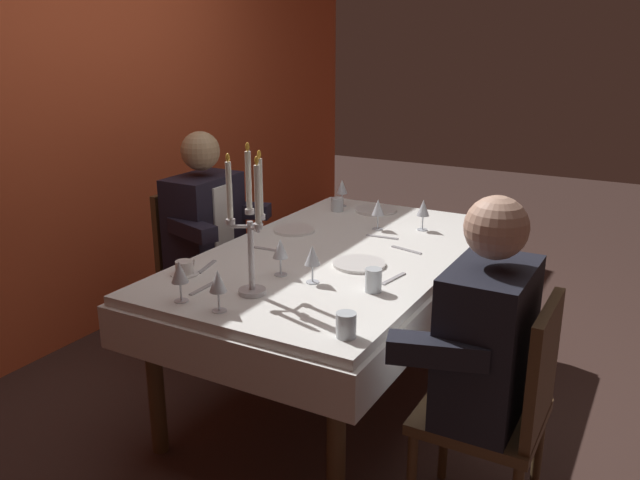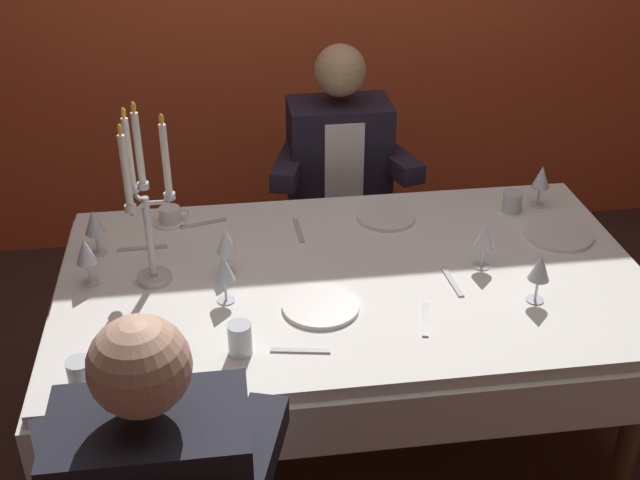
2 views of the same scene
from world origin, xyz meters
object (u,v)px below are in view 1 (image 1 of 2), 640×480
(dining_table, at_px, (338,274))
(coffee_cup_0, at_px, (185,268))
(dinner_plate_2, at_px, (359,264))
(water_tumbler_2, at_px, (346,325))
(wine_glass_6, at_px, (378,208))
(dinner_plate_0, at_px, (294,230))
(seated_diner_1, at_px, (203,223))
(wine_glass_0, at_px, (280,249))
(seated_diner_0, at_px, (489,341))
(wine_glass_2, at_px, (312,256))
(wine_glass_5, at_px, (180,273))
(candelabra, at_px, (250,228))
(water_tumbler_0, at_px, (373,280))
(wine_glass_3, at_px, (423,209))
(water_tumbler_1, at_px, (337,204))
(wine_glass_1, at_px, (218,282))
(wine_glass_4, at_px, (342,188))
(dinner_plate_1, at_px, (376,210))

(dining_table, relative_size, coffee_cup_0, 14.70)
(dinner_plate_2, height_order, water_tumbler_2, water_tumbler_2)
(wine_glass_6, bearing_deg, dinner_plate_0, 123.56)
(coffee_cup_0, distance_m, seated_diner_1, 0.83)
(dinner_plate_0, bearing_deg, wine_glass_6, -56.44)
(dinner_plate_0, distance_m, wine_glass_0, 0.67)
(dining_table, bearing_deg, seated_diner_0, -123.73)
(wine_glass_2, bearing_deg, seated_diner_1, 62.67)
(dinner_plate_0, xyz_separation_m, wine_glass_5, (-1.02, -0.11, 0.11))
(wine_glass_6, bearing_deg, candelabra, 176.58)
(water_tumbler_0, bearing_deg, dinner_plate_2, 36.18)
(wine_glass_0, distance_m, water_tumbler_0, 0.43)
(wine_glass_3, height_order, wine_glass_6, same)
(wine_glass_6, bearing_deg, wine_glass_3, -63.91)
(wine_glass_2, distance_m, seated_diner_1, 1.11)
(wine_glass_3, bearing_deg, water_tumbler_2, -170.38)
(coffee_cup_0, bearing_deg, wine_glass_5, -142.39)
(dining_table, height_order, dinner_plate_0, dinner_plate_0)
(water_tumbler_2, height_order, seated_diner_0, seated_diner_0)
(wine_glass_0, bearing_deg, dinner_plate_0, 26.16)
(wine_glass_3, xyz_separation_m, water_tumbler_1, (0.13, 0.57, -0.08))
(wine_glass_3, bearing_deg, wine_glass_0, 162.75)
(dinner_plate_0, height_order, wine_glass_1, wine_glass_1)
(candelabra, height_order, dinner_plate_0, candelabra)
(water_tumbler_0, distance_m, coffee_cup_0, 0.82)
(dining_table, height_order, water_tumbler_0, water_tumbler_0)
(wine_glass_4, xyz_separation_m, water_tumbler_2, (-1.58, -0.83, -0.07))
(water_tumbler_1, bearing_deg, wine_glass_2, -157.45)
(wine_glass_3, bearing_deg, wine_glass_6, 116.09)
(water_tumbler_2, bearing_deg, wine_glass_0, 52.22)
(candelabra, height_order, wine_glass_1, candelabra)
(wine_glass_2, height_order, water_tumbler_1, wine_glass_2)
(dining_table, relative_size, wine_glass_5, 11.83)
(wine_glass_3, bearing_deg, candelabra, 166.75)
(wine_glass_2, relative_size, seated_diner_1, 0.13)
(wine_glass_2, height_order, water_tumbler_2, wine_glass_2)
(coffee_cup_0, bearing_deg, candelabra, -96.29)
(dinner_plate_0, relative_size, wine_glass_3, 1.31)
(candelabra, height_order, dinner_plate_1, candelabra)
(dinner_plate_2, relative_size, water_tumbler_1, 3.02)
(wine_glass_0, relative_size, water_tumbler_0, 1.69)
(dinner_plate_0, height_order, wine_glass_5, wine_glass_5)
(dining_table, distance_m, wine_glass_1, 0.88)
(candelabra, height_order, seated_diner_0, candelabra)
(wine_glass_2, bearing_deg, dining_table, 13.21)
(dining_table, bearing_deg, seated_diner_1, 84.14)
(wine_glass_6, height_order, seated_diner_1, seated_diner_1)
(wine_glass_0, height_order, wine_glass_6, same)
(water_tumbler_1, xyz_separation_m, seated_diner_0, (-1.25, -1.24, -0.04))
(dinner_plate_2, relative_size, wine_glass_5, 1.45)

